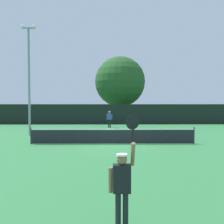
# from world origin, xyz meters

# --- Properties ---
(ground_plane) EXTENTS (120.00, 120.00, 0.00)m
(ground_plane) POSITION_xyz_m (0.00, 0.00, 0.00)
(ground_plane) COLOR #2D723D
(tennis_net) EXTENTS (10.56, 0.08, 1.07)m
(tennis_net) POSITION_xyz_m (0.00, 0.00, 0.51)
(tennis_net) COLOR #232328
(tennis_net) RESTS_ON ground
(perimeter_fence) EXTENTS (39.13, 0.12, 2.36)m
(perimeter_fence) POSITION_xyz_m (0.00, 14.63, 1.18)
(perimeter_fence) COLOR black
(perimeter_fence) RESTS_ON ground
(player_serving) EXTENTS (0.68, 0.39, 2.48)m
(player_serving) POSITION_xyz_m (0.05, -11.44, 1.09)
(player_serving) COLOR black
(player_serving) RESTS_ON ground
(player_receiving) EXTENTS (0.57, 0.25, 1.68)m
(player_receiving) POSITION_xyz_m (-0.20, 10.41, 1.03)
(player_receiving) COLOR blue
(player_receiving) RESTS_ON ground
(tennis_ball) EXTENTS (0.07, 0.07, 0.07)m
(tennis_ball) POSITION_xyz_m (2.19, -0.69, 0.03)
(tennis_ball) COLOR #CCE033
(tennis_ball) RESTS_ON ground
(light_pole) EXTENTS (1.18, 0.28, 8.76)m
(light_pole) POSITION_xyz_m (-6.58, 4.28, 4.95)
(light_pole) COLOR gray
(light_pole) RESTS_ON ground
(large_tree) EXTENTS (6.94, 6.94, 8.88)m
(large_tree) POSITION_xyz_m (1.29, 20.07, 5.40)
(large_tree) COLOR brown
(large_tree) RESTS_ON ground
(parked_car_near) EXTENTS (2.47, 4.42, 1.69)m
(parked_car_near) POSITION_xyz_m (-8.08, 20.44, 0.78)
(parked_car_near) COLOR red
(parked_car_near) RESTS_ON ground
(parked_car_mid) EXTENTS (1.93, 4.21, 1.69)m
(parked_car_mid) POSITION_xyz_m (6.72, 22.17, 0.78)
(parked_car_mid) COLOR red
(parked_car_mid) RESTS_ON ground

